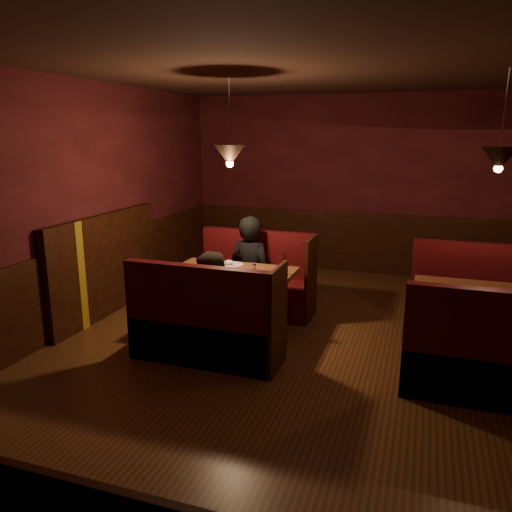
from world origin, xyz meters
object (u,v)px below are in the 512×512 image
(main_bench_near, at_px, (206,331))
(second_bench_far, at_px, (476,306))
(second_table, at_px, (482,310))
(second_bench_near, at_px, (492,365))
(diner_b, at_px, (214,288))
(main_bench_far, at_px, (256,286))
(diner_a, at_px, (251,252))
(main_table, at_px, (233,285))

(main_bench_near, bearing_deg, second_bench_far, 32.23)
(second_table, height_order, second_bench_far, second_bench_far)
(second_bench_near, bearing_deg, diner_b, 177.38)
(main_bench_far, distance_m, main_bench_near, 1.59)
(diner_a, bearing_deg, main_bench_near, 105.33)
(main_bench_far, xyz_separation_m, second_bench_near, (2.66, -1.51, 0.00))
(second_table, xyz_separation_m, second_bench_far, (0.03, 0.80, -0.22))
(main_bench_far, bearing_deg, second_bench_near, -29.50)
(main_bench_near, xyz_separation_m, second_table, (2.63, 0.88, 0.22))
(main_bench_near, distance_m, second_bench_far, 3.15)
(main_bench_near, relative_size, second_bench_near, 1.05)
(main_table, xyz_separation_m, main_bench_near, (0.02, -0.80, -0.24))
(main_table, xyz_separation_m, second_table, (2.65, 0.09, -0.02))
(main_bench_near, height_order, second_table, main_bench_near)
(main_bench_far, distance_m, second_bench_far, 2.66)
(main_table, height_order, second_bench_near, second_bench_near)
(second_bench_far, relative_size, second_bench_near, 1.00)
(second_bench_far, distance_m, second_bench_near, 1.59)
(main_table, height_order, main_bench_near, main_bench_near)
(main_table, distance_m, second_table, 2.65)
(main_bench_far, xyz_separation_m, diner_a, (-0.04, -0.09, 0.48))
(second_bench_far, height_order, second_bench_near, same)
(second_bench_near, relative_size, diner_a, 0.90)
(main_table, relative_size, main_bench_far, 0.91)
(second_bench_far, distance_m, diner_a, 2.75)
(second_bench_far, relative_size, diner_a, 0.90)
(main_bench_far, distance_m, diner_a, 0.49)
(main_bench_near, height_order, diner_a, diner_a)
(main_table, relative_size, diner_a, 0.86)
(second_table, relative_size, diner_a, 0.82)
(diner_a, bearing_deg, main_bench_far, -98.83)
(main_table, bearing_deg, second_table, 1.85)
(second_bench_far, distance_m, diner_b, 3.05)
(main_bench_far, height_order, diner_a, diner_a)
(diner_a, distance_m, diner_b, 1.30)
(second_bench_near, distance_m, diner_a, 3.09)
(main_table, bearing_deg, main_bench_near, -88.89)
(main_bench_near, height_order, second_bench_far, same)
(diner_a, relative_size, diner_b, 1.13)
(main_bench_near, distance_m, second_bench_near, 2.66)
(main_table, distance_m, second_bench_near, 2.78)
(diner_b, bearing_deg, diner_a, 93.38)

